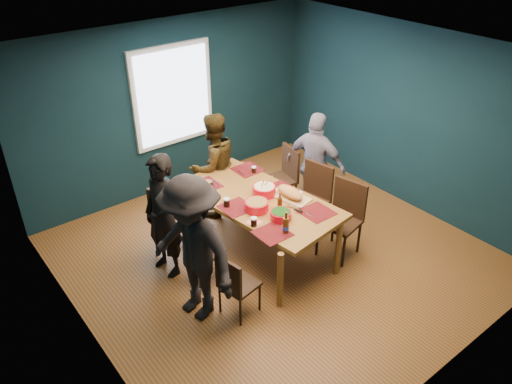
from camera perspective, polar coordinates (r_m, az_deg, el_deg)
room at (r=6.23m, az=0.82°, el=3.97°), size 5.01×5.01×2.71m
dining_table at (r=6.47m, az=0.29°, el=-1.32°), size 1.35×2.29×0.83m
chair_left_far at (r=6.56m, az=-9.94°, el=-3.00°), size 0.54×0.54×1.01m
chair_left_mid at (r=6.16m, az=-6.38°, el=-6.32°), size 0.46×0.46×0.83m
chair_left_near at (r=5.64m, az=-2.48°, el=-10.25°), size 0.44×0.44×0.84m
chair_right_far at (r=7.55m, az=3.27°, el=2.16°), size 0.51×0.51×0.97m
chair_right_mid at (r=7.02m, az=6.56°, el=-0.15°), size 0.55×0.55×1.03m
chair_right_near at (r=6.64m, az=10.07°, el=-2.36°), size 0.56×0.56×1.04m
person_far_left at (r=6.18m, az=-10.57°, el=-2.79°), size 0.47×0.65×1.64m
person_back at (r=7.28m, az=-4.87°, el=3.00°), size 0.78×0.61×1.60m
person_right at (r=7.35m, az=6.81°, el=3.13°), size 0.67×1.01×1.59m
person_near_left at (r=5.46m, az=-7.27°, el=-6.60°), size 0.89×1.27×1.79m
bowl_salad at (r=6.16m, az=0.07°, el=-1.56°), size 0.30×0.30×0.12m
bowl_dumpling at (r=6.47m, az=0.93°, el=0.24°), size 0.30×0.30×0.28m
bowl_herbs at (r=6.00m, az=2.85°, el=-2.63°), size 0.26×0.26×0.11m
cutting_board at (r=6.41m, az=3.92°, el=-0.17°), size 0.38×0.67×0.15m
small_bowl at (r=6.74m, az=-5.47°, el=1.03°), size 0.13×0.13×0.05m
beer_bottle_a at (r=5.75m, az=3.42°, el=-3.82°), size 0.08×0.08×0.28m
beer_bottle_b at (r=6.17m, az=2.74°, el=-1.28°), size 0.06×0.06×0.23m
cola_glass_a at (r=5.88m, az=-0.25°, el=-3.38°), size 0.08×0.08×0.11m
cola_glass_b at (r=6.39m, az=4.92°, el=-0.42°), size 0.08×0.08×0.11m
cola_glass_c at (r=7.00m, az=-0.25°, el=2.60°), size 0.07×0.07×0.09m
cola_glass_d at (r=6.24m, az=-3.38°, el=-1.17°), size 0.08×0.08×0.11m
napkin_a at (r=6.67m, az=1.83°, el=0.56°), size 0.15×0.15×0.00m
napkin_b at (r=5.96m, az=-0.23°, el=-3.49°), size 0.18×0.18×0.00m
napkin_c at (r=6.17m, az=7.30°, el=-2.49°), size 0.16×0.16×0.00m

